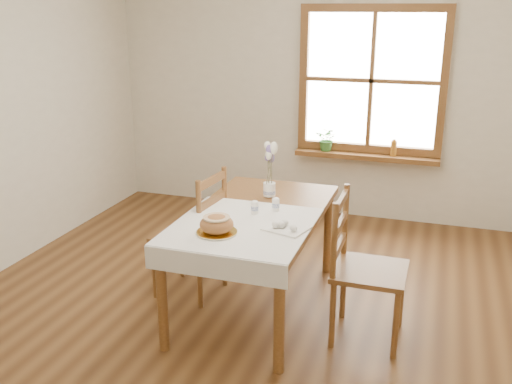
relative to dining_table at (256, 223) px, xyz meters
The scene contains 18 objects.
ground 0.73m from the dining_table, 90.00° to the right, with size 5.00×5.00×0.00m, color brown.
room_walls 1.08m from the dining_table, 90.00° to the right, with size 4.60×5.10×2.65m.
window 2.36m from the dining_table, 77.02° to the left, with size 1.46×0.08×1.46m.
window_sill 2.16m from the dining_table, 76.61° to the left, with size 1.46×0.20×0.05m.
dining_table is the anchor object (origin of this frame).
table_linen 0.32m from the dining_table, 90.00° to the right, with size 0.91×0.99×0.01m, color white.
chair_left 0.59m from the dining_table, behind, with size 0.46×0.49×1.00m, color brown, non-canonical shape.
chair_right 0.88m from the dining_table, 11.26° to the right, with size 0.47×0.49×1.01m, color brown, non-canonical shape.
bread_plate 0.51m from the dining_table, 102.09° to the right, with size 0.26×0.26×0.01m, color white.
bread_loaf 0.53m from the dining_table, 102.09° to the right, with size 0.22×0.22×0.12m, color #AA673C.
egg_napkin 0.42m from the dining_table, 42.79° to the right, with size 0.27×0.22×0.01m, color white.
eggs 0.43m from the dining_table, 42.79° to the right, with size 0.20×0.18×0.04m, color silver, non-canonical shape.
salt_shaker 0.16m from the dining_table, 79.90° to the right, with size 0.05×0.05×0.10m, color white.
pepper_shaker 0.20m from the dining_table, 16.55° to the left, with size 0.05×0.05×0.10m, color white.
flower_vase 0.38m from the dining_table, 91.55° to the left, with size 0.09×0.09×0.10m, color white.
lavender_bouquet 0.50m from the dining_table, 91.55° to the left, with size 0.17×0.17×0.31m, color #695699, non-canonical shape.
potted_plant 2.11m from the dining_table, 87.55° to the left, with size 0.22×0.25×0.19m, color #3B7830.
amber_bottle 2.24m from the dining_table, 69.87° to the left, with size 0.06×0.06×0.17m, color #AF6C20.
Camera 1 is at (1.20, -3.35, 2.15)m, focal length 40.00 mm.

